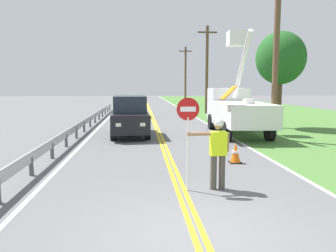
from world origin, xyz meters
name	(u,v)px	position (x,y,z in m)	size (l,w,h in m)	color
ground_plane	(198,233)	(0.00, 0.00, 0.00)	(160.00, 160.00, 0.00)	#5B5B5E
grass_verge_right	(295,118)	(11.60, 20.00, 0.00)	(16.00, 110.00, 0.01)	#477533
centerline_yellow_left	(152,119)	(-0.09, 20.00, 0.01)	(0.11, 110.00, 0.01)	yellow
centerline_yellow_right	(154,119)	(0.09, 20.00, 0.01)	(0.11, 110.00, 0.01)	yellow
edge_line_right	(198,119)	(3.60, 20.00, 0.01)	(0.12, 110.00, 0.01)	silver
edge_line_left	(107,120)	(-3.60, 20.00, 0.01)	(0.12, 110.00, 0.01)	silver
flagger_worker	(218,149)	(0.93, 2.45, 1.05)	(1.09, 0.26, 1.83)	#474238
stop_sign_paddle	(188,123)	(0.16, 2.41, 1.71)	(0.56, 0.04, 2.33)	silver
utility_bucket_truck	(236,108)	(4.25, 12.11, 1.42)	(2.92, 6.90, 5.58)	white
oncoming_suv_nearest	(130,116)	(-1.54, 11.69, 1.06)	(2.07, 4.67, 2.10)	black
oncoming_sedan_second	(131,107)	(-1.77, 21.77, 0.83)	(1.98, 4.14, 1.70)	navy
utility_pole_near	(276,50)	(5.40, 9.69, 4.31)	(1.80, 0.28, 8.25)	brown
utility_pole_mid	(207,68)	(5.31, 25.37, 4.27)	(1.80, 0.28, 8.17)	brown
utility_pole_far	(185,75)	(5.39, 40.57, 4.19)	(1.80, 0.28, 8.01)	brown
traffic_cone_lead	(235,153)	(2.22, 5.20, 0.34)	(0.40, 0.40, 0.70)	orange
guardrail_left_shoulder	(87,121)	(-4.20, 14.45, 0.52)	(0.10, 32.00, 0.71)	#9EA0A3
roadside_tree_verge	(281,58)	(7.58, 14.14, 4.27)	(3.00, 3.00, 5.90)	brown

